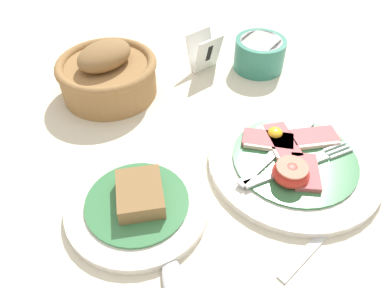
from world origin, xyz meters
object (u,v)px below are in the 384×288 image
object	(u,v)px
bread_plate	(138,203)
sugar_cup	(260,53)
breakfast_plate	(291,159)
bread_basket	(108,73)
number_card	(204,52)

from	to	relation	value
bread_plate	sugar_cup	distance (m)	0.41
breakfast_plate	bread_basket	world-z (taller)	bread_basket
bread_plate	number_card	world-z (taller)	number_card
bread_plate	number_card	bearing A→B (deg)	42.69
bread_plate	sugar_cup	bearing A→B (deg)	27.85
bread_plate	sugar_cup	world-z (taller)	sugar_cup
bread_plate	bread_basket	size ratio (longest dim) A/B	1.09
bread_plate	number_card	distance (m)	0.36
bread_basket	number_card	bearing A→B (deg)	-6.80
sugar_cup	bread_basket	world-z (taller)	bread_basket
breakfast_plate	bread_plate	size ratio (longest dim) A/B	1.33
breakfast_plate	number_card	bearing A→B (deg)	83.92
bread_basket	breakfast_plate	bearing A→B (deg)	-62.58
breakfast_plate	bread_plate	xyz separation A→B (m)	(-0.23, 0.05, 0.00)
number_card	bread_plate	bearing A→B (deg)	-144.91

